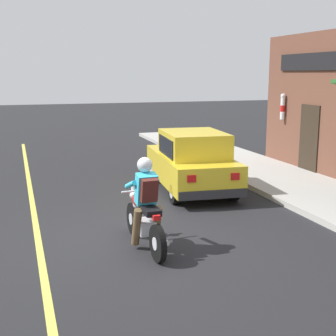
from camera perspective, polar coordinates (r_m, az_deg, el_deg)
ground_plane at (r=8.94m, az=-3.73°, el=-8.26°), size 80.00×80.00×0.00m
sidewalk_curb at (r=13.53m, az=13.83°, el=-1.44°), size 2.60×22.00×0.14m
lane_stripe at (r=11.56m, az=-16.22°, el=-4.09°), size 0.12×19.80×0.01m
motorcycle_with_rider at (r=8.16m, az=-2.83°, el=-5.19°), size 0.56×2.02×1.62m
car_hatchback at (r=12.11m, az=2.90°, el=0.75°), size 1.97×3.91×1.57m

